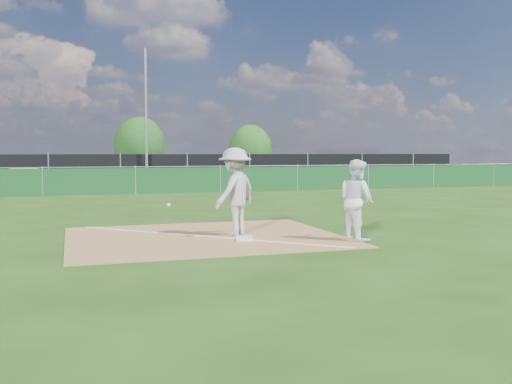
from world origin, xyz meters
TOP-DOWN VIEW (x-y plane):
  - ground at (0.00, 10.00)m, footprint 90.00×90.00m
  - infield_dirt at (0.00, 1.00)m, footprint 6.00×5.00m
  - foul_line at (0.00, 1.00)m, footprint 5.01×5.01m
  - green_fence at (0.00, 15.00)m, footprint 44.00×0.05m
  - dirt_mound at (-5.00, 18.50)m, footprint 3.38×2.60m
  - black_fence at (0.00, 23.00)m, footprint 46.00×0.04m
  - parking_lot at (0.00, 28.00)m, footprint 46.00×9.00m
  - light_pole at (1.50, 22.70)m, footprint 0.16×0.16m
  - first_base at (0.69, 0.21)m, footprint 0.43×0.43m
  - play_at_first at (0.73, 1.03)m, footprint 2.35×1.39m
  - runner at (3.05, -0.43)m, footprint 0.80×0.95m
  - car_left at (-5.90, 28.21)m, footprint 5.30×3.58m
  - car_mid at (-1.03, 27.61)m, footprint 4.87×2.50m
  - car_right at (6.52, 27.78)m, footprint 4.53×3.32m
  - tree_mid at (2.38, 33.61)m, footprint 3.94×3.94m
  - tree_right at (11.33, 33.37)m, footprint 3.52×3.52m

SIDE VIEW (x-z plane):
  - ground at x=0.00m, z-range 0.00..0.00m
  - parking_lot at x=0.00m, z-range 0.00..0.01m
  - infield_dirt at x=0.00m, z-range 0.00..0.02m
  - foul_line at x=0.00m, z-range 0.02..0.03m
  - first_base at x=0.69m, z-range 0.02..0.10m
  - dirt_mound at x=-5.00m, z-range 0.00..1.17m
  - green_fence at x=0.00m, z-range 0.00..1.20m
  - car_right at x=6.52m, z-range 0.01..1.23m
  - car_mid at x=-1.03m, z-range 0.01..1.54m
  - car_left at x=-5.90m, z-range 0.01..1.68m
  - runner at x=3.05m, z-range 0.00..1.76m
  - black_fence at x=0.00m, z-range 0.00..1.80m
  - play_at_first at x=0.73m, z-range 0.02..2.02m
  - tree_right at x=11.33m, z-range 0.06..4.24m
  - tree_mid at x=2.38m, z-range 0.07..4.74m
  - light_pole at x=1.50m, z-range 0.00..8.00m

